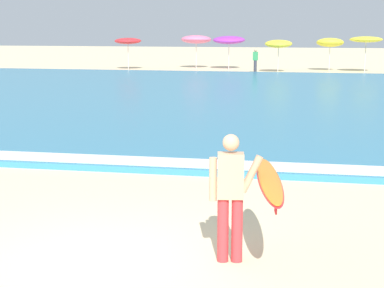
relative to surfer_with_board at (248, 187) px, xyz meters
The scene contains 11 objects.
ground_plane 2.20m from the surfer_with_board, behind, with size 160.00×160.00×0.00m, color beige.
sea 18.75m from the surfer_with_board, 95.89° to the left, with size 120.00×28.00×0.14m, color teal.
surf_foam 5.64m from the surfer_with_board, 110.21° to the left, with size 120.00×0.90×0.01m, color white.
surfer_with_board is the anchor object (origin of this frame).
beach_umbrella_0 36.58m from the surfer_with_board, 109.10° to the left, with size 1.84×1.85×2.21m.
beach_umbrella_1 37.53m from the surfer_with_board, 101.66° to the left, with size 2.14×2.17×2.40m.
beach_umbrella_2 36.76m from the surfer_with_board, 98.11° to the left, with size 2.25×2.27×2.38m.
beach_umbrella_3 33.93m from the surfer_with_board, 92.71° to the left, with size 1.77×1.79×2.17m.
beach_umbrella_4 35.85m from the surfer_with_board, 87.28° to the left, with size 1.81×1.85×2.29m.
beach_umbrella_5 35.36m from the surfer_with_board, 83.54° to the left, with size 2.11×2.11×2.35m.
beachgoer_near_row_left 33.14m from the surfer_with_board, 95.21° to the left, with size 0.32×0.20×1.58m.
Camera 1 is at (2.74, -7.73, 3.13)m, focal length 59.36 mm.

